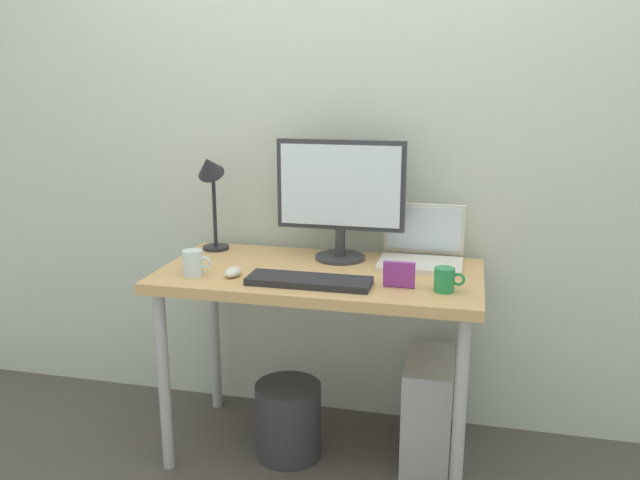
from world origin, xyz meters
TOP-DOWN VIEW (x-y plane):
  - ground_plane at (0.00, 0.00)m, footprint 6.00×6.00m
  - back_wall at (0.00, 0.37)m, footprint 4.40×0.04m
  - desk at (0.00, 0.00)m, footprint 1.21×0.62m
  - monitor at (0.04, 0.18)m, footprint 0.51×0.20m
  - laptop at (0.36, 0.19)m, footprint 0.32×0.26m
  - desk_lamp at (-0.50, 0.18)m, footprint 0.11×0.16m
  - keyboard at (0.00, -0.17)m, footprint 0.44×0.14m
  - mouse at (-0.30, -0.14)m, footprint 0.06×0.09m
  - coffee_mug at (0.47, -0.14)m, footprint 0.11×0.07m
  - glass_cup at (-0.44, -0.16)m, footprint 0.11×0.07m
  - photo_frame at (0.31, -0.13)m, footprint 0.11×0.02m
  - computer_tower at (0.42, 0.05)m, footprint 0.18×0.36m
  - wastebasket at (-0.12, -0.06)m, footprint 0.26×0.26m

SIDE VIEW (x-z plane):
  - ground_plane at x=0.00m, z-range 0.00..0.00m
  - wastebasket at x=-0.12m, z-range 0.00..0.30m
  - computer_tower at x=0.42m, z-range 0.00..0.42m
  - desk at x=0.00m, z-range 0.30..1.06m
  - keyboard at x=0.00m, z-range 0.76..0.78m
  - mouse at x=-0.30m, z-range 0.76..0.79m
  - coffee_mug at x=0.47m, z-range 0.76..0.84m
  - glass_cup at x=-0.44m, z-range 0.76..0.85m
  - photo_frame at x=0.31m, z-range 0.76..0.85m
  - laptop at x=0.36m, z-range 0.70..0.93m
  - monitor at x=0.04m, z-range 0.79..1.27m
  - desk_lamp at x=-0.50m, z-range 0.84..1.27m
  - back_wall at x=0.00m, z-range 0.00..2.60m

